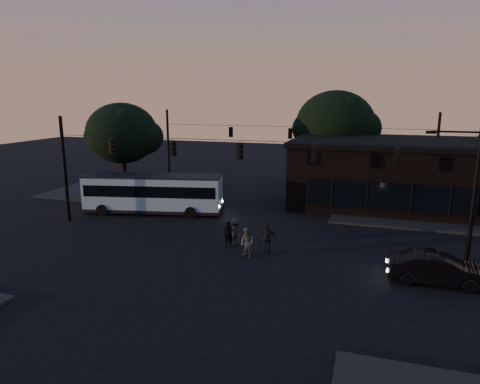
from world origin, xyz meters
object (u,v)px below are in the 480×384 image
(pedestrian_b, at_px, (247,243))
(pedestrian_a, at_px, (229,234))
(pedestrian_d, at_px, (235,232))
(building, at_px, (388,172))
(bus, at_px, (153,192))
(pedestrian_c, at_px, (267,238))
(car, at_px, (438,269))

(pedestrian_b, bearing_deg, pedestrian_a, 166.50)
(pedestrian_d, bearing_deg, building, -91.95)
(building, xyz_separation_m, pedestrian_d, (-8.87, -13.29, -1.90))
(bus, xyz_separation_m, pedestrian_a, (8.03, -5.54, -0.88))
(pedestrian_a, bearing_deg, bus, 130.69)
(pedestrian_c, bearing_deg, bus, -38.66)
(building, height_order, pedestrian_c, building)
(car, relative_size, pedestrian_a, 2.91)
(building, height_order, pedestrian_b, building)
(car, distance_m, pedestrian_b, 9.71)
(pedestrian_d, bearing_deg, pedestrian_b, 157.10)
(car, bearing_deg, bus, 68.78)
(bus, xyz_separation_m, pedestrian_b, (9.58, -6.89, -0.81))
(building, bearing_deg, pedestrian_d, -123.73)
(building, bearing_deg, car, -82.37)
(bus, bearing_deg, pedestrian_d, -43.38)
(pedestrian_b, bearing_deg, car, 24.34)
(car, relative_size, pedestrian_c, 2.53)
(building, distance_m, pedestrian_c, 15.70)
(building, relative_size, car, 3.38)
(building, xyz_separation_m, car, (2.09, -15.61, -1.96))
(bus, distance_m, pedestrian_d, 9.79)
(bus, height_order, pedestrian_a, bus)
(car, distance_m, pedestrian_c, 8.92)
(bus, distance_m, car, 20.68)
(bus, distance_m, pedestrian_a, 9.79)
(building, distance_m, pedestrian_d, 16.09)
(car, relative_size, pedestrian_b, 2.65)
(bus, bearing_deg, building, 13.61)
(pedestrian_b, distance_m, pedestrian_c, 1.35)
(building, height_order, pedestrian_d, building)
(bus, relative_size, pedestrian_b, 6.30)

